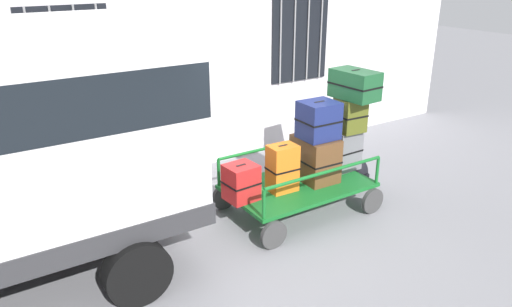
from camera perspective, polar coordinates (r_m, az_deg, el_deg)
name	(u,v)px	position (r m, az deg, el deg)	size (l,w,h in m)	color
ground_plane	(264,221)	(6.73, 0.92, -7.80)	(40.00, 40.00, 0.00)	gray
building_wall	(181,16)	(7.96, -8.67, 15.50)	(12.00, 0.38, 5.00)	silver
luggage_cart	(298,188)	(6.86, 4.89, -4.05)	(2.03, 1.29, 0.41)	#146023
cart_railing	(299,162)	(6.70, 4.99, -1.00)	(1.93, 1.16, 0.40)	#146023
suitcase_left_bottom	(241,182)	(6.29, -1.74, -3.37)	(0.42, 0.39, 0.48)	#B21E1E
suitcase_midleft_bottom	(282,168)	(6.51, 3.09, -1.71)	(0.39, 0.30, 0.64)	orange
suitcase_center_bottom	(315,158)	(6.90, 6.87, -0.56)	(0.49, 0.65, 0.62)	brown
suitcase_center_middle	(319,120)	(6.68, 7.28, 3.87)	(0.50, 0.46, 0.52)	navy
suitcase_midright_bottom	(347,150)	(7.28, 10.48, 0.36)	(0.44, 0.26, 0.60)	slate
suitcase_midright_middle	(350,115)	(7.10, 10.86, 4.45)	(0.40, 0.37, 0.49)	#4C5119
suitcase_midright_top	(355,84)	(6.95, 11.39, 7.87)	(0.44, 0.70, 0.40)	#194C28
backpack	(361,174)	(7.75, 12.05, -2.38)	(0.27, 0.22, 0.44)	black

